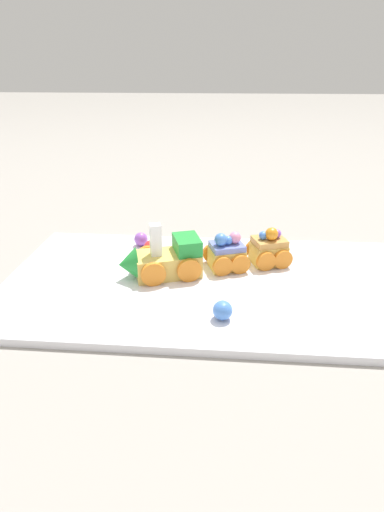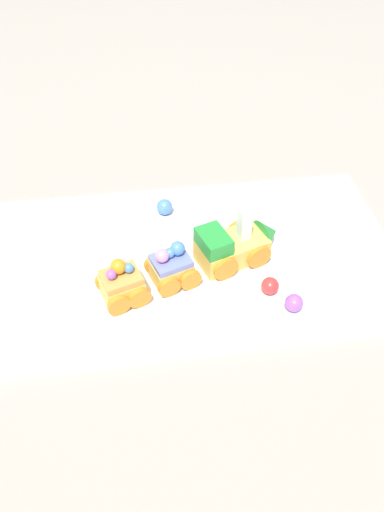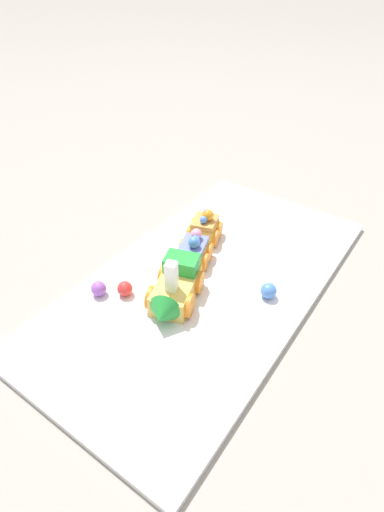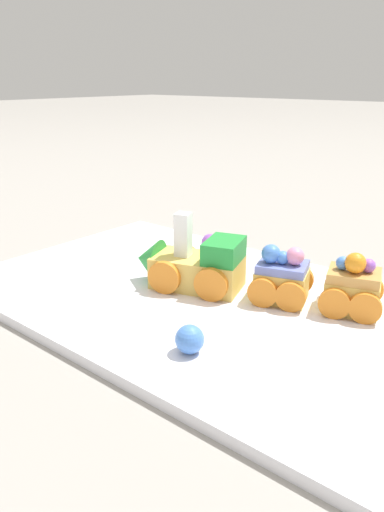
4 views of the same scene
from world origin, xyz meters
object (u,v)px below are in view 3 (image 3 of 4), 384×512
object	(u,v)px
cake_car_caramel	(205,228)
gumball_blue	(268,291)
cake_train_locomotive	(174,290)
gumball_purple	(99,289)
gumball_red	(125,289)
cake_car_blueberry	(194,251)

from	to	relation	value
cake_car_caramel	gumball_blue	xyz separation A→B (m)	(0.08, 0.18, -0.01)
cake_train_locomotive	gumball_purple	distance (m)	0.13
cake_car_caramel	gumball_blue	world-z (taller)	cake_car_caramel
gumball_blue	gumball_red	world-z (taller)	gumball_blue
cake_car_caramel	gumball_purple	bearing A→B (deg)	-31.68
cake_train_locomotive	cake_car_blueberry	size ratio (longest dim) A/B	1.79
gumball_blue	gumball_purple	xyz separation A→B (m)	(0.16, -0.23, -0.00)
cake_train_locomotive	gumball_red	distance (m)	0.09
cake_car_caramel	gumball_purple	xyz separation A→B (m)	(0.24, -0.06, -0.01)
cake_train_locomotive	gumball_blue	world-z (taller)	cake_train_locomotive
cake_car_caramel	gumball_purple	world-z (taller)	cake_car_caramel
cake_car_blueberry	gumball_blue	world-z (taller)	cake_car_blueberry
cake_car_blueberry	gumball_red	size ratio (longest dim) A/B	3.07
cake_car_caramel	gumball_red	bearing A→B (deg)	-23.76
cake_train_locomotive	cake_car_blueberry	world-z (taller)	cake_train_locomotive
cake_train_locomotive	cake_car_blueberry	distance (m)	0.11
cake_car_blueberry	cake_car_caramel	world-z (taller)	cake_car_caramel
cake_car_caramel	gumball_red	xyz separation A→B (m)	(0.21, -0.02, -0.01)
gumball_blue	gumball_red	xyz separation A→B (m)	(0.13, -0.20, -0.00)
cake_car_caramel	cake_train_locomotive	bearing A→B (deg)	-0.13
cake_train_locomotive	gumball_purple	size ratio (longest dim) A/B	5.46
gumball_purple	gumball_red	xyz separation A→B (m)	(-0.03, 0.04, -0.00)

